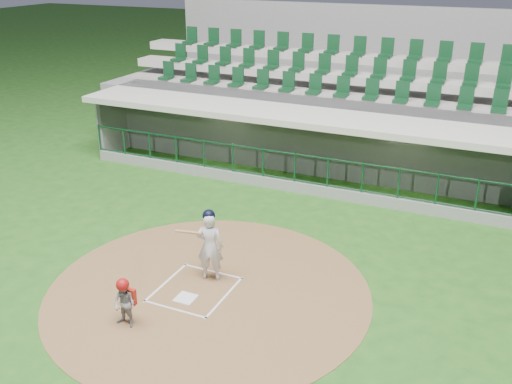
# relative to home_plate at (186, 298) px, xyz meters

# --- Properties ---
(ground) EXTENTS (120.00, 120.00, 0.00)m
(ground) POSITION_rel_home_plate_xyz_m (0.00, 0.70, -0.02)
(ground) COLOR #1E4E16
(ground) RESTS_ON ground
(dirt_circle) EXTENTS (7.20, 7.20, 0.01)m
(dirt_circle) POSITION_rel_home_plate_xyz_m (0.30, 0.50, -0.02)
(dirt_circle) COLOR brown
(dirt_circle) RESTS_ON ground
(home_plate) EXTENTS (0.43, 0.43, 0.02)m
(home_plate) POSITION_rel_home_plate_xyz_m (0.00, 0.00, 0.00)
(home_plate) COLOR silver
(home_plate) RESTS_ON dirt_circle
(batter_box_chalk) EXTENTS (1.55, 1.80, 0.01)m
(batter_box_chalk) POSITION_rel_home_plate_xyz_m (0.00, 0.40, -0.00)
(batter_box_chalk) COLOR white
(batter_box_chalk) RESTS_ON ground
(dugout_structure) EXTENTS (16.40, 3.70, 3.00)m
(dugout_structure) POSITION_rel_home_plate_xyz_m (0.11, 8.53, 0.94)
(dugout_structure) COLOR slate
(dugout_structure) RESTS_ON ground
(seating_deck) EXTENTS (17.00, 6.72, 5.15)m
(seating_deck) POSITION_rel_home_plate_xyz_m (0.00, 11.61, 1.40)
(seating_deck) COLOR slate
(seating_deck) RESTS_ON ground
(batter) EXTENTS (0.88, 0.92, 1.74)m
(batter) POSITION_rel_home_plate_xyz_m (0.10, 0.97, 0.86)
(batter) COLOR silver
(batter) RESTS_ON dirt_circle
(catcher) EXTENTS (0.52, 0.42, 1.08)m
(catcher) POSITION_rel_home_plate_xyz_m (-0.59, -1.32, 0.53)
(catcher) COLOR gray
(catcher) RESTS_ON dirt_circle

